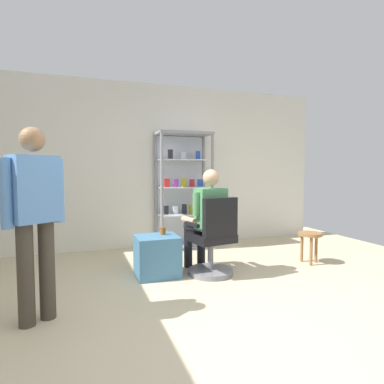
{
  "coord_description": "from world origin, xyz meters",
  "views": [
    {
      "loc": [
        -1.24,
        -2.34,
        1.28
      ],
      "look_at": [
        0.14,
        1.55,
        1.0
      ],
      "focal_mm": 30.08,
      "sensor_mm": 36.0,
      "label": 1
    }
  ],
  "objects": [
    {
      "name": "seated_shopkeeper",
      "position": [
        0.25,
        1.36,
        0.71
      ],
      "size": [
        0.53,
        0.6,
        1.29
      ],
      "color": "black",
      "rests_on": "ground"
    },
    {
      "name": "display_cabinet_main",
      "position": [
        0.4,
        2.76,
        0.96
      ],
      "size": [
        0.9,
        0.45,
        1.9
      ],
      "color": "gray",
      "rests_on": "ground"
    },
    {
      "name": "ground_plane",
      "position": [
        0.0,
        0.0,
        0.0
      ],
      "size": [
        7.2,
        7.2,
        0.0
      ],
      "primitive_type": "plane",
      "color": "#C6B793"
    },
    {
      "name": "back_wall",
      "position": [
        0.0,
        3.0,
        1.35
      ],
      "size": [
        6.0,
        0.1,
        2.7
      ],
      "primitive_type": "cube",
      "color": "silver",
      "rests_on": "ground"
    },
    {
      "name": "wooden_stool",
      "position": [
        1.74,
        1.24,
        0.34
      ],
      "size": [
        0.32,
        0.32,
        0.42
      ],
      "color": "olive",
      "rests_on": "ground"
    },
    {
      "name": "office_chair",
      "position": [
        0.28,
        1.2,
        0.39
      ],
      "size": [
        0.6,
        0.56,
        0.96
      ],
      "color": "slate",
      "rests_on": "ground"
    },
    {
      "name": "tea_glass",
      "position": [
        -0.27,
        1.48,
        0.53
      ],
      "size": [
        0.07,
        0.07,
        0.09
      ],
      "primitive_type": "cylinder",
      "color": "brown",
      "rests_on": "storage_crate"
    },
    {
      "name": "standing_customer",
      "position": [
        -1.59,
        0.58,
        0.93
      ],
      "size": [
        0.45,
        0.38,
        1.63
      ],
      "color": "#3F382D",
      "rests_on": "ground"
    },
    {
      "name": "storage_crate",
      "position": [
        -0.36,
        1.42,
        0.24
      ],
      "size": [
        0.5,
        0.46,
        0.49
      ],
      "primitive_type": "cube",
      "color": "teal",
      "rests_on": "ground"
    }
  ]
}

